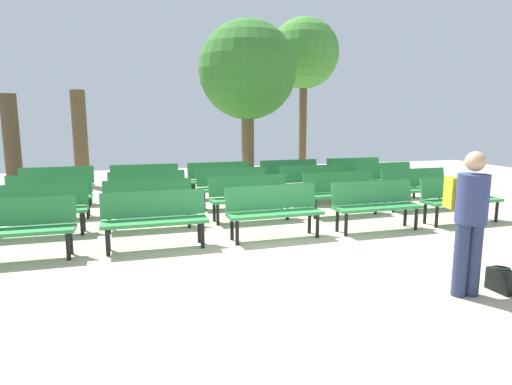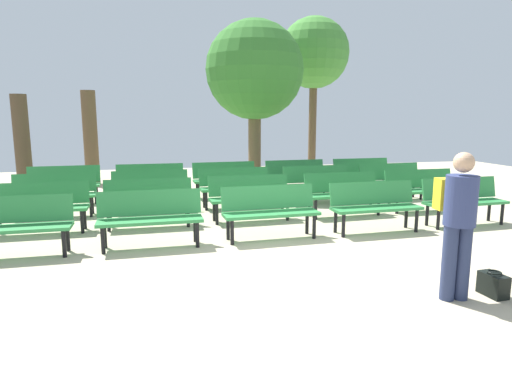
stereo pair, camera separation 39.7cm
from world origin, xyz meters
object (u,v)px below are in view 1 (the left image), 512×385
at_px(bench_r0_c3, 375,202).
at_px(bench_r2_c4, 385,178).
at_px(bench_r0_c0, 15,225).
at_px(tree_3, 12,147).
at_px(bench_r1_c0, 38,206).
at_px(bench_r3_c3, 291,174).
at_px(bench_r2_c2, 233,185).
at_px(bench_r0_c2, 274,208).
at_px(visitor_with_backpack, 469,215).
at_px(bench_r1_c2, 250,195).
at_px(tree_0, 248,71).
at_px(bench_r1_c4, 416,186).
at_px(bench_r0_c1, 155,216).
at_px(bench_r2_c1, 148,189).
at_px(bench_r3_c2, 220,177).
at_px(handbag, 502,280).
at_px(bench_r2_c0, 50,194).
at_px(tree_2, 304,55).
at_px(bench_r2_c3, 313,181).
at_px(bench_r3_c0, 57,184).
at_px(tree_1, 80,138).
at_px(bench_r3_c1, 145,180).
at_px(bench_r3_c4, 355,172).
at_px(bench_r0_c4, 459,196).
at_px(bench_r1_c1, 149,200).
at_px(bench_r1_c3, 341,190).

bearing_deg(bench_r0_c3, bench_r2_c4, 54.14).
distance_m(bench_r0_c0, tree_3, 5.32).
xyz_separation_m(bench_r1_c0, bench_r3_c3, (5.57, 2.87, 0.00)).
relative_size(bench_r2_c2, bench_r3_c3, 1.00).
bearing_deg(tree_3, bench_r0_c2, -44.32).
height_order(tree_3, visitor_with_backpack, tree_3).
xyz_separation_m(bench_r1_c2, tree_0, (0.95, 4.00, 2.74)).
distance_m(bench_r1_c4, tree_0, 5.54).
height_order(bench_r0_c1, tree_0, tree_0).
bearing_deg(bench_r1_c2, bench_r2_c1, 145.28).
bearing_deg(bench_r0_c3, bench_r3_c2, 115.87).
height_order(bench_r0_c0, handbag, bench_r0_c0).
bearing_deg(bench_r2_c0, tree_2, 32.54).
bearing_deg(bench_r0_c0, bench_r2_c3, 25.43).
height_order(bench_r3_c0, bench_r3_c2, same).
height_order(bench_r2_c3, bench_r3_c2, same).
bearing_deg(tree_3, tree_1, 56.48).
bearing_deg(bench_r3_c1, bench_r1_c2, -53.03).
bearing_deg(bench_r0_c3, bench_r3_c1, 133.28).
height_order(bench_r0_c2, bench_r1_c0, same).
bearing_deg(bench_r3_c4, bench_r0_c4, -89.16).
bearing_deg(bench_r3_c0, tree_0, 14.12).
relative_size(bench_r1_c0, bench_r1_c2, 0.99).
bearing_deg(visitor_with_backpack, bench_r3_c3, -85.96).
xyz_separation_m(bench_r3_c4, tree_3, (-8.72, 0.83, 0.77)).
height_order(bench_r1_c1, bench_r3_c3, same).
bearing_deg(tree_0, bench_r3_c3, -56.53).
bearing_deg(bench_r0_c1, bench_r0_c2, 0.64).
bearing_deg(bench_r1_c2, tree_3, 141.89).
bearing_deg(tree_3, handbag, -48.46).
xyz_separation_m(bench_r3_c2, tree_2, (3.61, 3.74, 3.57)).
xyz_separation_m(bench_r1_c0, bench_r3_c4, (7.48, 2.92, 0.00)).
bearing_deg(tree_1, bench_r0_c0, -90.97).
relative_size(bench_r2_c3, bench_r3_c3, 0.99).
bearing_deg(bench_r0_c1, handbag, -37.99).
distance_m(bench_r2_c1, tree_1, 4.81).
height_order(bench_r2_c4, tree_1, tree_1).
relative_size(bench_r0_c2, tree_2, 0.31).
relative_size(bench_r0_c0, bench_r1_c4, 1.00).
distance_m(bench_r1_c1, tree_3, 4.87).
distance_m(bench_r1_c4, bench_r2_c1, 5.84).
relative_size(bench_r1_c0, bench_r2_c2, 0.99).
xyz_separation_m(bench_r1_c3, bench_r3_c0, (-5.86, 2.51, 0.00)).
bearing_deg(bench_r2_c4, bench_r3_c0, 169.11).
distance_m(bench_r1_c0, tree_2, 10.39).
bearing_deg(bench_r1_c0, bench_r0_c0, -92.59).
height_order(bench_r3_c3, tree_2, tree_2).
relative_size(bench_r1_c2, bench_r2_c4, 1.00).
distance_m(bench_r3_c4, visitor_with_backpack, 7.35).
height_order(bench_r0_c2, tree_1, tree_1).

